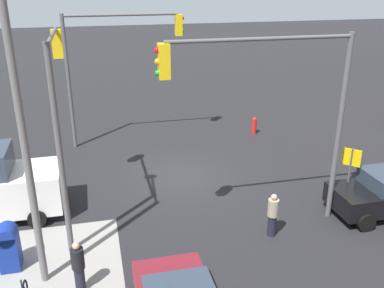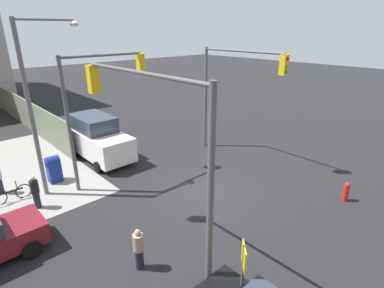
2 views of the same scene
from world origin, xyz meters
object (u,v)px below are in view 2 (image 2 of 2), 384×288
Objects in this scene: traffic_signal_ne_corner at (99,95)px; pedestrian_walking_north at (139,249)px; traffic_signal_nw_corner at (152,133)px; bicycle_leaning_on_fence at (11,195)px; van_white_delivery at (97,138)px; traffic_signal_se_corner at (233,81)px; mailbox_blue at (54,168)px; fire_hydrant at (346,191)px; pedestrian_crossing at (35,192)px; street_lamp_corner at (37,98)px.

pedestrian_walking_north is at bearing 159.98° from traffic_signal_ne_corner.
traffic_signal_nw_corner reaches higher than bicycle_leaning_on_fence.
pedestrian_walking_north is (-9.60, 3.40, -0.49)m from van_white_delivery.
bicycle_leaning_on_fence is at bearing 110.32° from van_white_delivery.
traffic_signal_se_corner is 11.28m from pedestrian_walking_north.
mailbox_blue is 1.52× the size of fire_hydrant.
traffic_signal_nw_corner is at bearing 71.48° from fire_hydrant.
bicycle_leaning_on_fence is at bearing 105.28° from mailbox_blue.
pedestrian_crossing is (-0.30, 3.67, -3.76)m from traffic_signal_ne_corner.
fire_hydrant is 13.98m from van_white_delivery.
fire_hydrant is at bearing 177.64° from traffic_signal_se_corner.
traffic_signal_se_corner is at bearing -2.36° from fire_hydrant.
pedestrian_walking_north is at bearing -165.28° from bicycle_leaning_on_fence.
traffic_signal_se_corner is 0.81× the size of street_lamp_corner.
traffic_signal_se_corner is 10.98m from mailbox_blue.
pedestrian_crossing is at bearing 80.13° from traffic_signal_se_corner.
mailbox_blue is 3.53m from van_white_delivery.
traffic_signal_se_corner is (4.37, -9.00, -0.03)m from traffic_signal_nw_corner.
traffic_signal_nw_corner is at bearing -160.67° from bicycle_leaning_on_fence.
bicycle_leaning_on_fence reaches higher than fire_hydrant.
traffic_signal_nw_corner is at bearing -170.27° from pedestrian_crossing.
traffic_signal_se_corner is 12.90m from bicycle_leaning_on_fence.
mailbox_blue is 0.91× the size of pedestrian_crossing.
mailbox_blue is (3.91, 9.50, -3.88)m from traffic_signal_se_corner.
traffic_signal_nw_corner is 1.20× the size of van_white_delivery.
pedestrian_crossing is at bearing 132.28° from street_lamp_corner.
van_white_delivery is at bearing -66.39° from mailbox_blue.
traffic_signal_nw_corner is at bearing -176.55° from mailbox_blue.
mailbox_blue is at bearing 113.61° from van_white_delivery.
street_lamp_corner is 14.63m from fire_hydrant.
van_white_delivery is (1.40, -3.20, 0.52)m from mailbox_blue.
fire_hydrant is 0.61× the size of pedestrian_walking_north.
street_lamp_corner is 1.48× the size of van_white_delivery.
van_white_delivery is (9.69, -2.70, -3.40)m from traffic_signal_nw_corner.
pedestrian_crossing is at bearing 94.68° from traffic_signal_ne_corner.
fire_hydrant is at bearing -143.49° from traffic_signal_ne_corner.
bicycle_leaning_on_fence is at bearing -119.19° from pedestrian_walking_north.
traffic_signal_ne_corner is 4.55× the size of mailbox_blue.
fire_hydrant is at bearing -138.61° from pedestrian_crossing.
street_lamp_corner is at bearing -132.06° from pedestrian_walking_north.
traffic_signal_ne_corner is 6.91× the size of fire_hydrant.
traffic_signal_nw_corner is 1.00× the size of traffic_signal_ne_corner.
pedestrian_crossing is at bearing 125.87° from van_white_delivery.
street_lamp_corner is at bearing 43.44° from fire_hydrant.
traffic_signal_se_corner is 1.20× the size of van_white_delivery.
fire_hydrant is 0.17× the size of van_white_delivery.
traffic_signal_ne_corner is at bearing 73.20° from traffic_signal_se_corner.
traffic_signal_nw_corner is at bearing -172.68° from street_lamp_corner.
bicycle_leaning_on_fence is at bearing 74.18° from traffic_signal_se_corner.
van_white_delivery is (3.10, -1.03, -3.29)m from traffic_signal_ne_corner.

